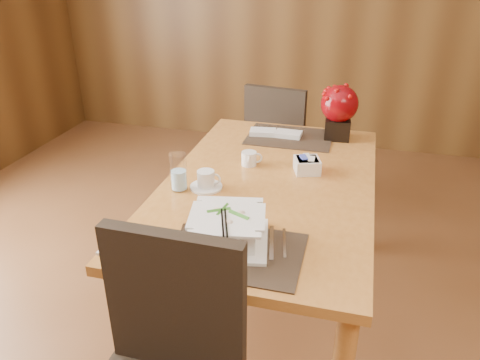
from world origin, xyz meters
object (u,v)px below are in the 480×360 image
(water_glass, at_px, (179,172))
(far_chair, at_px, (279,141))
(soup_setting, at_px, (227,229))
(creamer_jug, at_px, (249,159))
(coffee_cup, at_px, (206,181))
(berry_decor, at_px, (339,109))
(bread_plate, at_px, (127,245))
(sugar_caddy, at_px, (307,165))
(dining_table, at_px, (268,201))

(water_glass, distance_m, far_chair, 1.33)
(soup_setting, relative_size, creamer_jug, 3.56)
(coffee_cup, distance_m, water_glass, 0.12)
(water_glass, xyz_separation_m, creamer_jug, (0.22, 0.32, -0.05))
(coffee_cup, bearing_deg, berry_decor, 56.20)
(bread_plate, distance_m, far_chair, 1.74)
(coffee_cup, xyz_separation_m, berry_decor, (0.49, 0.74, 0.13))
(bread_plate, bearing_deg, berry_decor, 63.32)
(sugar_caddy, bearing_deg, water_glass, -147.97)
(dining_table, height_order, bread_plate, bread_plate)
(dining_table, height_order, coffee_cup, coffee_cup)
(water_glass, distance_m, sugar_caddy, 0.59)
(creamer_jug, distance_m, far_chair, 0.99)
(creamer_jug, height_order, sugar_caddy, same)
(berry_decor, height_order, far_chair, berry_decor)
(creamer_jug, height_order, berry_decor, berry_decor)
(dining_table, relative_size, sugar_caddy, 13.68)
(dining_table, height_order, water_glass, water_glass)
(sugar_caddy, xyz_separation_m, berry_decor, (0.10, 0.47, 0.13))
(water_glass, relative_size, far_chair, 0.18)
(water_glass, distance_m, berry_decor, 0.98)
(dining_table, relative_size, coffee_cup, 10.77)
(coffee_cup, distance_m, creamer_jug, 0.30)
(sugar_caddy, distance_m, far_chair, 1.04)
(soup_setting, bearing_deg, coffee_cup, 107.64)
(dining_table, height_order, far_chair, far_chair)
(berry_decor, bearing_deg, soup_setting, -104.55)
(creamer_jug, bearing_deg, water_glass, -141.09)
(dining_table, bearing_deg, sugar_caddy, 44.05)
(coffee_cup, bearing_deg, soup_setting, -61.41)
(water_glass, distance_m, bread_plate, 0.45)
(dining_table, xyz_separation_m, creamer_jug, (-0.13, 0.15, 0.13))
(dining_table, bearing_deg, bread_plate, -121.08)
(coffee_cup, height_order, water_glass, water_glass)
(dining_table, relative_size, water_glass, 9.16)
(creamer_jug, height_order, bread_plate, creamer_jug)
(soup_setting, relative_size, bread_plate, 2.16)
(creamer_jug, distance_m, berry_decor, 0.61)
(sugar_caddy, bearing_deg, coffee_cup, -145.79)
(creamer_jug, xyz_separation_m, sugar_caddy, (0.27, -0.01, -0.00))
(creamer_jug, height_order, far_chair, far_chair)
(berry_decor, height_order, bread_plate, berry_decor)
(coffee_cup, distance_m, sugar_caddy, 0.48)
(berry_decor, bearing_deg, far_chair, 129.03)
(coffee_cup, relative_size, far_chair, 0.16)
(soup_setting, relative_size, sugar_caddy, 2.96)
(sugar_caddy, bearing_deg, dining_table, -135.95)
(water_glass, height_order, creamer_jug, water_glass)
(sugar_caddy, relative_size, far_chair, 0.12)
(soup_setting, height_order, far_chair, far_chair)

